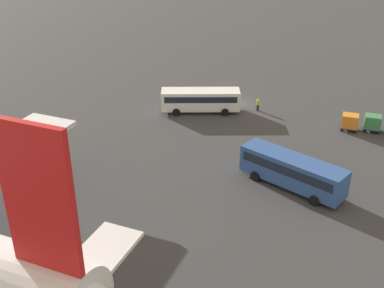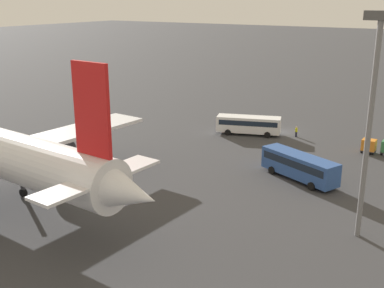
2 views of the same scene
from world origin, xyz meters
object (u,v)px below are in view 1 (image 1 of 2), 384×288
Objects in this scene: worker_person at (258,105)px; cargo_cart_orange at (350,121)px; shuttle_bus_near at (200,99)px; cargo_cart_green at (373,122)px; shuttle_bus_far at (292,170)px.

worker_person is 0.84× the size of cargo_cart_orange.
shuttle_bus_near is 5.22× the size of cargo_cart_orange.
shuttle_bus_near is 21.93m from cargo_cart_green.
worker_person is at bearing -12.26° from cargo_cart_orange.
cargo_cart_orange is (-4.91, -15.67, -0.75)m from shuttle_bus_far.
shuttle_bus_far is 5.31× the size of cargo_cart_green.
cargo_cart_green is 1.00× the size of cargo_cart_orange.
worker_person is 12.29m from cargo_cart_orange.
shuttle_bus_far reaches higher than cargo_cart_green.
shuttle_bus_near is at bearing 0.52° from cargo_cart_orange.
worker_person is at bearing -45.55° from shuttle_bus_far.
cargo_cart_orange reaches higher than worker_person.
cargo_cart_green is at bearing -91.64° from shuttle_bus_far.
shuttle_bus_near is 21.13m from shuttle_bus_far.
shuttle_bus_near reaches higher than cargo_cart_green.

